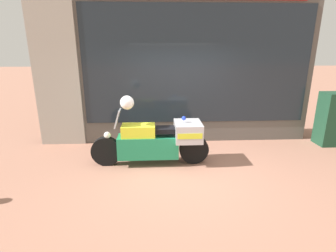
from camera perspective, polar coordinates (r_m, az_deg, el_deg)
The scene contains 5 objects.
ground_plane at distance 5.34m, azimuth 3.34°, elevation -10.06°, with size 60.00×60.00×0.00m, color #9E6B56.
shop_building at distance 6.74m, azimuth -2.47°, elevation 12.71°, with size 6.93×0.55×3.84m.
window_display at distance 7.10m, azimuth 5.46°, elevation 1.00°, with size 5.38×0.30×2.04m.
paramedic_motorcycle at distance 5.50m, azimuth -2.04°, elevation -3.13°, with size 2.48×0.67×1.21m.
white_helmet at distance 5.31m, azimuth -8.91°, elevation 5.06°, with size 0.28×0.28×0.28m, color white.
Camera 1 is at (-0.55, -4.73, 2.41)m, focal length 28.00 mm.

